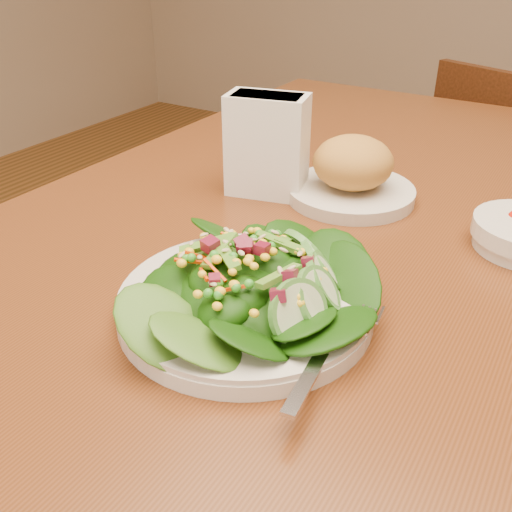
% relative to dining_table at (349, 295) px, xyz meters
% --- Properties ---
extents(dining_table, '(0.90, 1.40, 0.75)m').
position_rel_dining_table_xyz_m(dining_table, '(0.00, 0.00, 0.00)').
color(dining_table, brown).
rests_on(dining_table, ground_plane).
extents(chair_far, '(0.48, 0.48, 0.80)m').
position_rel_dining_table_xyz_m(chair_far, '(0.07, 0.90, -0.22)').
color(chair_far, '#4A220F').
rests_on(chair_far, ground_plane).
extents(salad_plate, '(0.26, 0.25, 0.07)m').
position_rel_dining_table_xyz_m(salad_plate, '(-0.01, -0.23, 0.13)').
color(salad_plate, silver).
rests_on(salad_plate, dining_table).
extents(bread_plate, '(0.18, 0.18, 0.09)m').
position_rel_dining_table_xyz_m(bread_plate, '(-0.04, 0.08, 0.14)').
color(bread_plate, silver).
rests_on(bread_plate, dining_table).
extents(napkin_holder, '(0.12, 0.08, 0.14)m').
position_rel_dining_table_xyz_m(napkin_holder, '(-0.15, 0.04, 0.18)').
color(napkin_holder, white).
rests_on(napkin_holder, dining_table).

